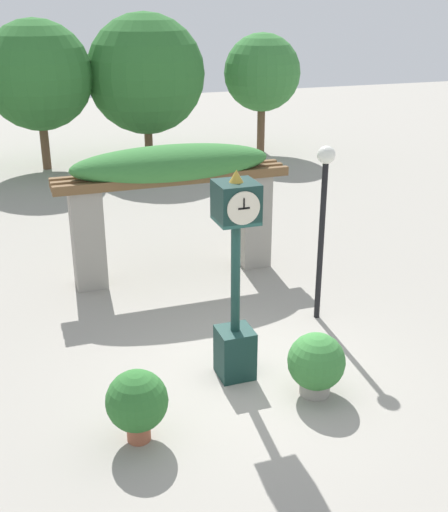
{
  "coord_description": "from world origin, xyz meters",
  "views": [
    {
      "loc": [
        -3.04,
        -7.73,
        5.3
      ],
      "look_at": [
        -0.15,
        0.59,
        1.75
      ],
      "focal_mm": 45.0,
      "sensor_mm": 36.0,
      "label": 1
    }
  ],
  "objects_px": {
    "potted_plant_near_right": "(137,402)",
    "lamp_post": "(323,202)",
    "pedestal_clock": "(235,282)",
    "potted_plant_near_left": "(316,363)"
  },
  "relations": [
    {
      "from": "potted_plant_near_right",
      "to": "lamp_post",
      "type": "bearing_deg",
      "value": 32.07
    },
    {
      "from": "pedestal_clock",
      "to": "potted_plant_near_left",
      "type": "height_order",
      "value": "pedestal_clock"
    },
    {
      "from": "pedestal_clock",
      "to": "lamp_post",
      "type": "bearing_deg",
      "value": 32.66
    },
    {
      "from": "pedestal_clock",
      "to": "potted_plant_near_right",
      "type": "xyz_separation_m",
      "value": [
        -1.69,
        -1.03,
        -0.97
      ]
    },
    {
      "from": "lamp_post",
      "to": "pedestal_clock",
      "type": "bearing_deg",
      "value": -147.34
    },
    {
      "from": "pedestal_clock",
      "to": "potted_plant_near_right",
      "type": "height_order",
      "value": "pedestal_clock"
    },
    {
      "from": "pedestal_clock",
      "to": "lamp_post",
      "type": "height_order",
      "value": "pedestal_clock"
    },
    {
      "from": "pedestal_clock",
      "to": "potted_plant_near_right",
      "type": "distance_m",
      "value": 2.21
    },
    {
      "from": "potted_plant_near_left",
      "to": "lamp_post",
      "type": "xyz_separation_m",
      "value": [
        1.11,
        2.14,
        1.65
      ]
    },
    {
      "from": "potted_plant_near_left",
      "to": "pedestal_clock",
      "type": "bearing_deg",
      "value": 137.77
    }
  ]
}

